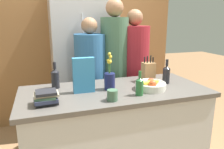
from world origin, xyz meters
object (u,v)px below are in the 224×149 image
flower_vase (110,79)px  book_stack (46,98)px  fruit_bowl (151,85)px  person_at_sink (91,78)px  person_in_red_tee (134,70)px  bottle_vinegar (140,86)px  cereal_box (84,75)px  refrigerator (84,61)px  bottle_oil (55,78)px  person_in_blue (114,65)px  bottle_wine (166,74)px  knife_block (148,72)px  coffee_mug (112,95)px

flower_vase → book_stack: flower_vase is taller
fruit_bowl → person_at_sink: size_ratio=0.18×
book_stack → person_in_red_tee: 1.37m
bottle_vinegar → person_at_sink: person_at_sink is taller
person_at_sink → cereal_box: bearing=-98.8°
bottle_vinegar → book_stack: bearing=177.5°
refrigerator → bottle_oil: bearing=-115.4°
bottle_oil → person_in_blue: size_ratio=0.14×
bottle_vinegar → person_at_sink: bearing=104.9°
bottle_vinegar → bottle_wine: size_ratio=0.87×
fruit_bowl → book_stack: size_ratio=1.48×
cereal_box → bottle_oil: (-0.23, 0.21, -0.06)m
bottle_vinegar → bottle_wine: (0.41, 0.24, 0.01)m
flower_vase → book_stack: size_ratio=1.82×
book_stack → bottle_oil: bearing=76.1°
book_stack → bottle_oil: 0.41m
book_stack → bottle_vinegar: bottle_vinegar is taller
flower_vase → person_in_red_tee: bearing=50.6°
knife_block → bottle_oil: size_ratio=1.10×
coffee_mug → bottle_vinegar: bottle_vinegar is taller
knife_block → bottle_oil: 0.94m
fruit_bowl → knife_block: (0.11, 0.25, 0.06)m
refrigerator → bottle_vinegar: (0.20, -1.41, 0.02)m
coffee_mug → refrigerator: bearing=87.6°
knife_block → flower_vase: size_ratio=0.79×
bottle_vinegar → person_at_sink: size_ratio=0.13×
person_at_sink → person_in_red_tee: 0.56m
coffee_mug → bottle_oil: bottle_oil is taller
refrigerator → cereal_box: bearing=-101.2°
fruit_bowl → person_at_sink: 0.85m
fruit_bowl → flower_vase: (-0.36, 0.12, 0.06)m
bottle_oil → person_at_sink: 0.63m
book_stack → person_at_sink: size_ratio=0.12×
bottle_vinegar → refrigerator: bearing=98.0°
person_in_blue → fruit_bowl: bearing=-68.1°
fruit_bowl → person_in_red_tee: bearing=77.9°
refrigerator → bottle_wine: size_ratio=8.05×
refrigerator → bottle_wine: 1.32m
flower_vase → bottle_vinegar: 0.30m
coffee_mug → person_at_sink: (0.03, 0.91, -0.09)m
coffee_mug → person_in_blue: (0.33, 0.91, 0.04)m
person_in_blue → person_in_red_tee: size_ratio=1.07×
cereal_box → bottle_oil: size_ratio=1.25×
bottle_oil → fruit_bowl: bearing=-21.0°
cereal_box → person_in_red_tee: 1.01m
coffee_mug → book_stack: book_stack is taller
flower_vase → cereal_box: size_ratio=1.11×
cereal_box → coffee_mug: size_ratio=2.55×
bottle_wine → refrigerator: bearing=117.5°
knife_block → book_stack: bearing=-162.1°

